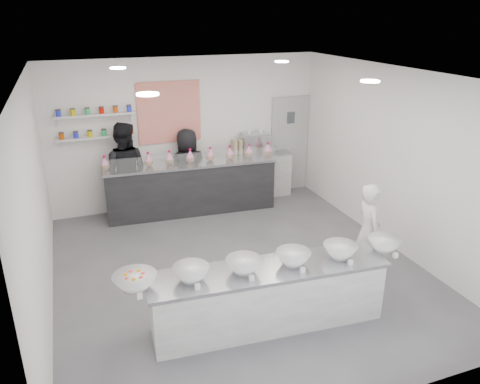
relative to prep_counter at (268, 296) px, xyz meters
name	(u,v)px	position (x,y,z in m)	size (l,w,h in m)	color
floor	(239,269)	(0.13, 1.42, -0.41)	(6.00, 6.00, 0.00)	#515156
ceiling	(238,75)	(0.13, 1.42, 2.59)	(6.00, 6.00, 0.00)	white
back_wall	(187,133)	(0.13, 4.42, 1.09)	(5.50, 5.50, 0.00)	white
left_wall	(36,205)	(-2.62, 1.42, 1.09)	(6.00, 6.00, 0.00)	white
right_wall	(394,160)	(2.88, 1.42, 1.09)	(6.00, 6.00, 0.00)	white
back_door	(289,144)	(2.43, 4.39, 0.64)	(0.88, 0.04, 2.10)	#A0A09E
pattern_panel	(169,112)	(-0.22, 4.39, 1.54)	(1.25, 0.03, 1.20)	red
jar_shelf_lower	(97,137)	(-1.62, 4.32, 1.19)	(1.45, 0.22, 0.04)	silver
jar_shelf_upper	(95,115)	(-1.62, 4.32, 1.61)	(1.45, 0.22, 0.04)	silver
preserve_jars	(96,122)	(-1.62, 4.30, 1.47)	(1.45, 0.10, 0.56)	#C94A06
downlight_0	(148,94)	(-1.27, 0.42, 2.57)	(0.24, 0.24, 0.02)	white
downlight_1	(370,81)	(1.53, 0.42, 2.57)	(0.24, 0.24, 0.02)	white
downlight_2	(118,68)	(-1.27, 3.02, 2.57)	(0.24, 0.24, 0.02)	white
downlight_3	(282,62)	(1.53, 3.02, 2.57)	(0.24, 0.24, 0.02)	white
prep_counter	(268,296)	(0.00, 0.00, 0.00)	(3.04, 0.69, 0.83)	#A5A5A1
back_bar	(191,188)	(0.03, 3.87, 0.10)	(3.35, 0.61, 1.04)	black
sneeze_guard	(193,160)	(0.01, 3.58, 0.77)	(3.31, 0.01, 0.28)	white
espresso_ledge	(261,175)	(1.68, 4.20, 0.06)	(1.29, 0.41, 0.96)	#A5A5A1
espresso_machine	(255,144)	(1.52, 4.20, 0.77)	(0.58, 0.40, 0.45)	#93969E
cup_stacks	(237,148)	(1.13, 4.20, 0.72)	(0.24, 0.24, 0.36)	#C6B883
prep_bowls	(269,262)	(0.00, 0.00, 0.50)	(3.69, 0.54, 0.18)	white
label_cards	(291,287)	(0.04, -0.54, 0.45)	(3.31, 0.04, 0.07)	white
cookie_bags	(190,156)	(0.03, 3.87, 0.77)	(3.36, 0.16, 0.28)	pink
woman_prep	(368,231)	(1.89, 0.60, 0.33)	(0.54, 0.36, 1.49)	silver
staff_left	(125,171)	(-1.21, 4.12, 0.53)	(0.92, 0.72, 1.89)	black
staff_right	(188,169)	(0.04, 4.12, 0.41)	(0.81, 0.53, 1.66)	black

